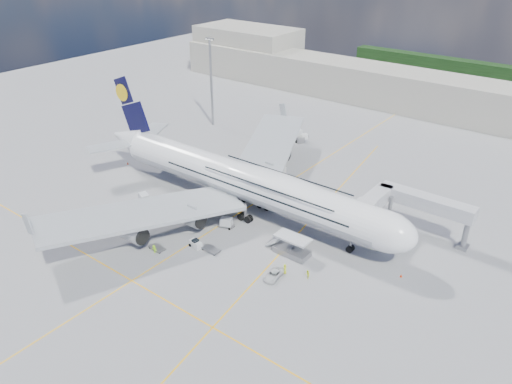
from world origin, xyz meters
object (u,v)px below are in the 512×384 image
Objects in this scene: dolly_nose_far at (211,249)px; crew_nose at (373,245)px; cone_tail at (128,163)px; cone_nose at (401,276)px; cone_wing_right_outer at (134,240)px; dolly_row_a at (144,198)px; crew_wing at (141,215)px; cone_wing_right_inner at (192,239)px; light_mast at (211,81)px; dolly_row_c at (157,248)px; crew_loader at (307,274)px; jet_bridge at (404,204)px; dolly_back at (150,201)px; service_van at (273,275)px; cone_wing_left_outer at (285,154)px; catering_truck_outer at (297,135)px; baggage_tug at (196,244)px; catering_truck_inner at (271,168)px; cone_wing_left_inner at (263,186)px; cargo_loader at (291,248)px; crew_tug at (154,249)px; dolly_row_b at (148,208)px; dolly_nose_near at (226,222)px; crew_van at (285,269)px.

crew_nose reaches higher than dolly_nose_far.
cone_nose is at bearing -1.34° from cone_tail.
dolly_row_a is at bearing 130.94° from cone_wing_right_outer.
crew_wing is 3.46× the size of cone_wing_right_outer.
cone_wing_right_inner is at bearing -159.40° from cone_nose.
dolly_row_a is at bearing -170.55° from cone_nose.
dolly_row_c is (36.47, -56.03, -12.84)m from light_mast.
crew_loader is 2.83× the size of cone_wing_right_inner.
jet_bridge is 37.03× the size of cone_wing_right_outer.
dolly_row_c is 1.30× the size of dolly_back.
service_van is 7.92× the size of cone_wing_left_outer.
crew_wing is 44.70m from cone_wing_left_outer.
catering_truck_outer is at bearing 139.49° from cone_nose.
cone_wing_left_outer is at bearing 108.23° from crew_nose.
baggage_tug is 0.37× the size of catering_truck_inner.
cone_wing_right_outer is at bearing -28.49° from dolly_row_a.
cone_wing_left_inner is at bearing 108.11° from baggage_tug.
service_van is 20.42m from crew_nose.
cone_wing_right_inner is at bearing -44.66° from catering_truck_outer.
jet_bridge reaches higher than cargo_loader.
jet_bridge is 35.69m from catering_truck_inner.
cone_nose is 0.94× the size of cone_tail.
service_van is at bearing -40.48° from light_mast.
catering_truck_inner reaches higher than dolly_row_c.
cone_nose is (17.01, 13.45, -0.35)m from service_van.
cone_nose is (38.56, 20.63, -0.55)m from crew_tug.
light_mast is (-69.81, 24.06, 6.35)m from jet_bridge.
service_van reaches higher than cone_wing_right_outer.
cone_wing_left_outer is (5.03, 44.41, -0.61)m from crew_wing.
service_van is (37.44, -4.38, -0.53)m from dolly_row_a.
cargo_loader is 55.35m from catering_truck_outer.
cone_nose is at bearing -10.35° from dolly_row_b.
crew_wing is 3.05× the size of cone_wing_right_inner.
cone_tail is at bearing -136.36° from crew_loader.
cargo_loader is 18.99m from cone_wing_right_inner.
catering_truck_inner is at bearing 132.68° from cargo_loader.
catering_truck_inner is 14.24× the size of cone_wing_left_inner.
crew_nose is 3.27× the size of cone_wing_left_inner.
dolly_nose_near is at bearing -10.87° from cone_tail.
cone_tail is (-56.76, 12.88, -0.60)m from crew_van.
crew_wing is at bearing -165.25° from cargo_loader.
dolly_nose_near is at bearing -4.83° from dolly_row_b.
cone_wing_left_outer is at bearing 101.38° from catering_truck_inner.
crew_nose is 8.81m from cone_nose.
cone_wing_left_outer is (3.36, -10.62, -1.33)m from catering_truck_outer.
crew_tug is at bearing -151.85° from cone_nose.
crew_van reaches higher than cone_nose.
dolly_back reaches higher than cone_wing_left_inner.
service_van is at bearing -57.71° from cone_wing_left_outer.
dolly_nose_near is at bearing 99.23° from baggage_tug.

